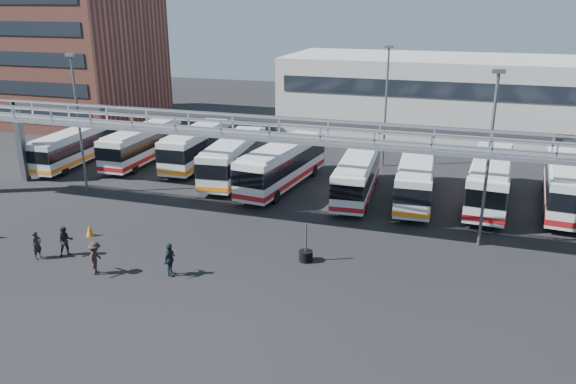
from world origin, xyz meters
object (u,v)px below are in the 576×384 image
(bus_0, at_px, (74,146))
(pedestrian_c, at_px, (96,258))
(bus_6, at_px, (416,178))
(pedestrian_d, at_px, (170,260))
(tire_stack, at_px, (306,255))
(bus_2, at_px, (199,144))
(pedestrian_b, at_px, (65,241))
(bus_4, at_px, (282,164))
(light_pole_left, at_px, (78,117))
(cone_left, at_px, (90,230))
(bus_5, at_px, (357,175))
(light_pole_back, at_px, (386,100))
(light_pole_mid, at_px, (489,151))
(bus_8, at_px, (567,182))
(bus_7, at_px, (490,179))
(bus_3, at_px, (234,157))
(bus_1, at_px, (142,143))
(pedestrian_a, at_px, (37,245))

(bus_0, relative_size, pedestrian_c, 5.58)
(bus_6, distance_m, pedestrian_d, 19.21)
(bus_0, xyz_separation_m, tire_stack, (24.56, -12.30, -1.31))
(bus_2, height_order, pedestrian_b, bus_2)
(bus_0, height_order, bus_4, bus_4)
(light_pole_left, bearing_deg, cone_left, -52.24)
(bus_5, height_order, bus_6, bus_6)
(light_pole_back, height_order, bus_5, light_pole_back)
(light_pole_mid, bearing_deg, cone_left, -165.42)
(light_pole_left, height_order, pedestrian_c, light_pole_left)
(bus_8, bearing_deg, tire_stack, -132.29)
(bus_7, relative_size, pedestrian_d, 6.26)
(bus_2, xyz_separation_m, bus_5, (14.74, -4.20, -0.15))
(pedestrian_c, xyz_separation_m, pedestrian_d, (3.79, 1.03, -0.00))
(bus_2, xyz_separation_m, bus_3, (4.48, -2.82, -0.02))
(bus_2, height_order, bus_6, bus_2)
(light_pole_left, relative_size, bus_2, 0.93)
(cone_left, bearing_deg, bus_0, 130.21)
(light_pole_left, height_order, bus_2, light_pole_left)
(bus_1, height_order, pedestrian_c, bus_1)
(bus_3, relative_size, pedestrian_c, 6.05)
(light_pole_back, height_order, pedestrian_c, light_pole_back)
(light_pole_back, distance_m, pedestrian_d, 25.59)
(bus_6, relative_size, bus_7, 0.92)
(bus_4, height_order, bus_7, bus_7)
(pedestrian_a, height_order, cone_left, pedestrian_a)
(light_pole_mid, distance_m, bus_3, 20.70)
(light_pole_left, relative_size, pedestrian_a, 6.32)
(light_pole_left, relative_size, bus_5, 1.01)
(light_pole_left, distance_m, bus_0, 9.26)
(bus_0, xyz_separation_m, pedestrian_b, (11.51, -15.78, -0.81))
(bus_3, bearing_deg, cone_left, -111.15)
(bus_4, bearing_deg, light_pole_left, -149.99)
(pedestrian_b, height_order, cone_left, pedestrian_b)
(bus_0, height_order, tire_stack, bus_0)
(bus_6, xyz_separation_m, pedestrian_b, (-17.74, -15.40, -0.86))
(pedestrian_c, distance_m, cone_left, 5.48)
(bus_1, bearing_deg, light_pole_mid, -19.79)
(light_pole_back, distance_m, bus_7, 11.98)
(light_pole_back, height_order, bus_3, light_pole_back)
(cone_left, bearing_deg, light_pole_mid, 14.58)
(bus_8, bearing_deg, bus_7, -166.86)
(light_pole_left, height_order, bus_1, light_pole_left)
(pedestrian_c, height_order, pedestrian_d, pedestrian_c)
(bus_1, xyz_separation_m, pedestrian_c, (9.26, -19.62, -0.85))
(bus_1, relative_size, bus_5, 1.04)
(pedestrian_d, bearing_deg, pedestrian_b, 83.23)
(bus_4, xyz_separation_m, tire_stack, (5.36, -11.96, -1.50))
(cone_left, bearing_deg, bus_4, 57.06)
(cone_left, relative_size, tire_stack, 0.33)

